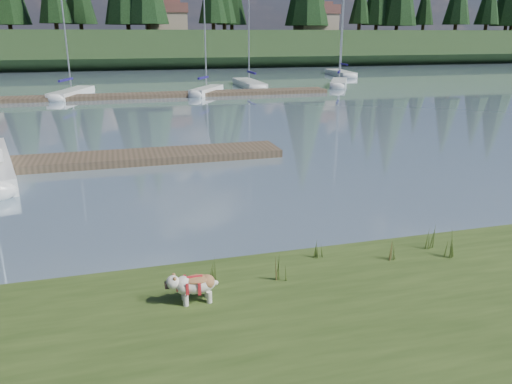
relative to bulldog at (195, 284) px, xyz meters
name	(u,v)px	position (x,y,z in m)	size (l,w,h in m)	color
ground	(147,97)	(1.33, 33.09, -0.69)	(200.00, 200.00, 0.00)	#7891A2
ridge	(127,49)	(1.33, 76.09, 1.81)	(200.00, 20.00, 5.00)	#203519
bulldog	(195,284)	(0.00, 0.00, 0.00)	(0.90, 0.40, 0.54)	silver
dock_near	(78,161)	(-2.67, 12.09, -0.54)	(16.00, 2.00, 0.30)	#4C3D2C
dock_far	(172,95)	(3.33, 33.09, -0.54)	(26.00, 2.20, 0.30)	#4C3D2C
sailboat_bg_1	(75,92)	(-4.23, 35.70, -0.36)	(3.61, 7.32, 10.88)	white
sailboat_bg_2	(209,89)	(6.54, 34.31, -0.35)	(3.97, 5.55, 8.96)	white
sailboat_bg_3	(247,83)	(11.24, 39.45, -0.37)	(1.85, 8.45, 12.32)	white
sailboat_bg_4	(339,82)	(20.04, 37.72, -0.36)	(4.32, 6.70, 10.22)	white
sailboat_bg_5	(339,72)	(25.21, 49.17, -0.37)	(2.76, 8.66, 12.11)	white
weed_0	(281,270)	(1.70, 0.32, -0.11)	(0.17, 0.14, 0.55)	#475B23
weed_1	(319,251)	(2.76, 1.05, -0.17)	(0.17, 0.14, 0.40)	#475B23
weed_2	(451,245)	(5.46, 0.37, -0.06)	(0.17, 0.14, 0.66)	#475B23
weed_3	(214,271)	(0.47, 0.70, -0.15)	(0.17, 0.14, 0.45)	#475B23
weed_4	(393,251)	(4.23, 0.59, -0.14)	(0.17, 0.14, 0.47)	#475B23
weed_5	(430,238)	(5.32, 0.89, -0.10)	(0.17, 0.14, 0.58)	#475B23
mud_lip	(247,269)	(1.33, 1.49, -0.62)	(60.00, 0.50, 0.14)	#33281C
house_1	(166,16)	(7.33, 74.09, 6.62)	(6.30, 5.30, 4.65)	gray
house_2	(316,17)	(31.33, 72.09, 6.62)	(6.30, 5.30, 4.65)	gray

